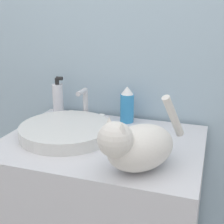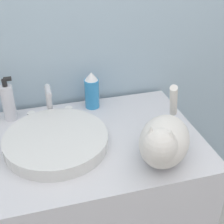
{
  "view_description": "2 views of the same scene",
  "coord_description": "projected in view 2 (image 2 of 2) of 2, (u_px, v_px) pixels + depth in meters",
  "views": [
    {
      "loc": [
        0.4,
        -0.77,
        1.38
      ],
      "look_at": [
        0.06,
        0.25,
        1.02
      ],
      "focal_mm": 50.0,
      "sensor_mm": 36.0,
      "label": 1
    },
    {
      "loc": [
        -0.2,
        -0.64,
        1.59
      ],
      "look_at": [
        0.06,
        0.28,
        1.0
      ],
      "focal_mm": 50.0,
      "sensor_mm": 36.0,
      "label": 2
    }
  ],
  "objects": [
    {
      "name": "sink_basin",
      "position": [
        56.0,
        141.0,
        1.14
      ],
      "size": [
        0.38,
        0.38,
        0.05
      ],
      "color": "silver",
      "rests_on": "vanity_cabinet"
    },
    {
      "name": "vanity_cabinet",
      "position": [
        99.0,
        216.0,
        1.42
      ],
      "size": [
        0.79,
        0.61,
        0.88
      ],
      "color": "silver",
      "rests_on": "ground_plane"
    },
    {
      "name": "soap_bottle",
      "position": [
        8.0,
        102.0,
        1.27
      ],
      "size": [
        0.06,
        0.05,
        0.19
      ],
      "color": "silver",
      "rests_on": "vanity_cabinet"
    },
    {
      "name": "faucet",
      "position": [
        50.0,
        104.0,
        1.28
      ],
      "size": [
        0.19,
        0.1,
        0.16
      ],
      "color": "silver",
      "rests_on": "vanity_cabinet"
    },
    {
      "name": "cat",
      "position": [
        164.0,
        140.0,
        1.04
      ],
      "size": [
        0.28,
        0.34,
        0.23
      ],
      "rotation": [
        0.0,
        0.0,
        -2.17
      ],
      "color": "silver",
      "rests_on": "vanity_cabinet"
    },
    {
      "name": "wall_back",
      "position": [
        76.0,
        17.0,
        1.27
      ],
      "size": [
        6.0,
        0.05,
        2.5
      ],
      "color": "#9EB7C6",
      "rests_on": "ground_plane"
    },
    {
      "name": "spray_bottle",
      "position": [
        92.0,
        90.0,
        1.35
      ],
      "size": [
        0.06,
        0.06,
        0.17
      ],
      "color": "#338CCC",
      "rests_on": "vanity_cabinet"
    }
  ]
}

